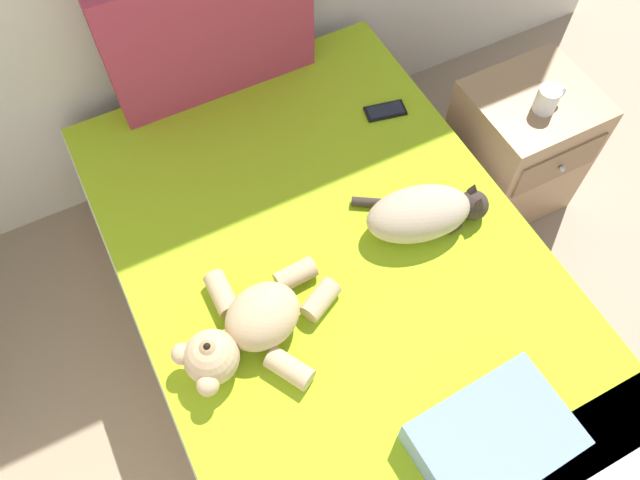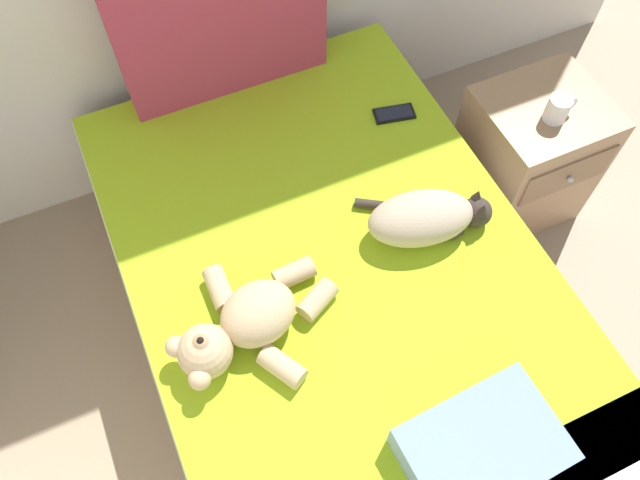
{
  "view_description": "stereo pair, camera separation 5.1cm",
  "coord_description": "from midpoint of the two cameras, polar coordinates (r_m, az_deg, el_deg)",
  "views": [
    {
      "loc": [
        1.01,
        2.44,
        2.27
      ],
      "look_at": [
        1.45,
        3.3,
        0.64
      ],
      "focal_mm": 34.95,
      "sensor_mm": 36.0,
      "label": 1
    },
    {
      "loc": [
        1.06,
        2.42,
        2.27
      ],
      "look_at": [
        1.45,
        3.3,
        0.64
      ],
      "focal_mm": 34.95,
      "sensor_mm": 36.0,
      "label": 2
    }
  ],
  "objects": [
    {
      "name": "patterned_cushion",
      "position": [
        2.28,
        -8.38,
        18.93
      ],
      "size": [
        0.74,
        0.13,
        0.52
      ],
      "color": "#A5334C",
      "rests_on": "bed"
    },
    {
      "name": "bed",
      "position": [
        2.2,
        2.33,
        -6.29
      ],
      "size": [
        1.3,
        2.01,
        0.55
      ],
      "color": "#9E7A56",
      "rests_on": "ground_plane"
    },
    {
      "name": "nightstand",
      "position": [
        2.65,
        18.89,
        7.16
      ],
      "size": [
        0.45,
        0.44,
        0.59
      ],
      "color": "#9E7A56",
      "rests_on": "ground_plane"
    },
    {
      "name": "cell_phone",
      "position": [
        2.33,
        7.45,
        11.39
      ],
      "size": [
        0.16,
        0.1,
        0.01
      ],
      "color": "black",
      "rests_on": "bed"
    },
    {
      "name": "throw_pillow",
      "position": [
        1.76,
        15.46,
        -17.94
      ],
      "size": [
        0.41,
        0.3,
        0.11
      ],
      "primitive_type": "cube",
      "rotation": [
        0.0,
        0.0,
        0.05
      ],
      "color": "#728CB7",
      "rests_on": "bed"
    },
    {
      "name": "teddy_bear",
      "position": [
        1.8,
        -6.19,
        -7.75
      ],
      "size": [
        0.53,
        0.44,
        0.17
      ],
      "color": "tan",
      "rests_on": "bed"
    },
    {
      "name": "cat",
      "position": [
        1.99,
        10.43,
        2.02
      ],
      "size": [
        0.42,
        0.32,
        0.15
      ],
      "color": "tan",
      "rests_on": "bed"
    },
    {
      "name": "mug",
      "position": [
        2.37,
        21.58,
        11.11
      ],
      "size": [
        0.12,
        0.08,
        0.09
      ],
      "color": "silver",
      "rests_on": "nightstand"
    }
  ]
}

